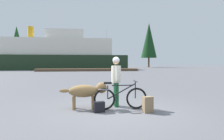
{
  "coord_description": "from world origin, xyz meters",
  "views": [
    {
      "loc": [
        -1.1,
        -6.24,
        1.48
      ],
      "look_at": [
        0.17,
        2.03,
        1.17
      ],
      "focal_mm": 34.07,
      "sensor_mm": 36.0,
      "label": 1
    }
  ],
  "objects": [
    {
      "name": "ground_plane",
      "position": [
        0.0,
        0.0,
        0.0
      ],
      "size": [
        160.0,
        160.0,
        0.0
      ],
      "primitive_type": "plane",
      "color": "slate"
    },
    {
      "name": "pine_tree_far_left",
      "position": [
        -16.44,
        49.47,
        6.63
      ],
      "size": [
        3.59,
        3.59,
        10.31
      ],
      "color": "#4C331E",
      "rests_on": "ground_plane"
    },
    {
      "name": "pine_tree_far_right",
      "position": [
        18.03,
        50.81,
        7.46
      ],
      "size": [
        4.34,
        4.34,
        12.28
      ],
      "color": "#4C331E",
      "rests_on": "ground_plane"
    },
    {
      "name": "pine_tree_center",
      "position": [
        -2.45,
        49.34,
        6.26
      ],
      "size": [
        3.15,
        3.15,
        10.04
      ],
      "color": "#4C331E",
      "rests_on": "ground_plane"
    },
    {
      "name": "backpack",
      "position": [
        0.88,
        -0.29,
        0.23
      ],
      "size": [
        0.31,
        0.24,
        0.47
      ],
      "primitive_type": "cube",
      "rotation": [
        0.0,
        0.0,
        0.14
      ],
      "color": "#8C7251",
      "rests_on": "ground_plane"
    },
    {
      "name": "dock_pier",
      "position": [
        0.19,
        28.46,
        0.2
      ],
      "size": [
        16.26,
        2.19,
        0.4
      ],
      "primitive_type": "cube",
      "color": "brown",
      "rests_on": "ground_plane"
    },
    {
      "name": "sailboat_moored",
      "position": [
        5.07,
        42.58,
        0.51
      ],
      "size": [
        6.94,
        1.94,
        8.72
      ],
      "color": "navy",
      "rests_on": "ground_plane"
    },
    {
      "name": "ferry_boat",
      "position": [
        -6.76,
        37.41,
        2.92
      ],
      "size": [
        29.95,
        7.79,
        8.39
      ],
      "color": "#1E331E",
      "rests_on": "ground_plane"
    },
    {
      "name": "handbag_pannier",
      "position": [
        -0.53,
        -0.05,
        0.16
      ],
      "size": [
        0.34,
        0.22,
        0.32
      ],
      "primitive_type": "cube",
      "rotation": [
        0.0,
        0.0,
        0.13
      ],
      "color": "black",
      "rests_on": "ground_plane"
    },
    {
      "name": "bicycle",
      "position": [
        0.15,
        0.23,
        0.37
      ],
      "size": [
        1.69,
        0.44,
        0.89
      ],
      "color": "black",
      "rests_on": "ground_plane"
    },
    {
      "name": "dog",
      "position": [
        -0.89,
        0.5,
        0.56
      ],
      "size": [
        1.49,
        0.46,
        0.83
      ],
      "color": "olive",
      "rests_on": "ground_plane"
    },
    {
      "name": "person_cyclist",
      "position": [
        0.11,
        0.71,
        0.99
      ],
      "size": [
        0.32,
        0.53,
        1.66
      ],
      "color": "#19592D",
      "rests_on": "ground_plane"
    }
  ]
}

